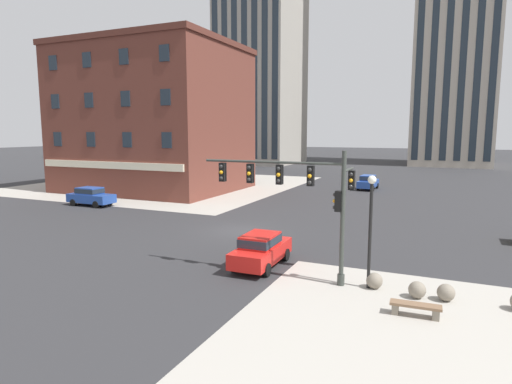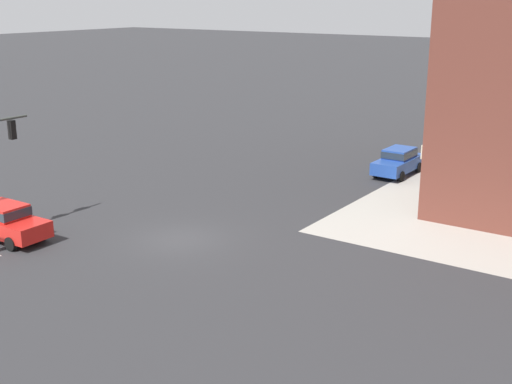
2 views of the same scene
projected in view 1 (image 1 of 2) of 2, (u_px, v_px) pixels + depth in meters
ground_plane at (238, 231)px, 29.46m from camera, size 320.00×320.00×0.00m
sidewalk_far_corner at (168, 184)px, 55.59m from camera, size 32.00×32.00×0.02m
traffic_signal_main at (305, 192)px, 19.31m from camera, size 6.88×2.09×5.93m
bollard_sphere_curb_a at (374, 281)px, 18.57m from camera, size 0.69×0.69×0.69m
bollard_sphere_curb_b at (417, 290)px, 17.49m from camera, size 0.69×0.69×0.69m
bollard_sphere_curb_c at (446, 293)px, 17.20m from camera, size 0.69×0.69×0.69m
bench_near_signal at (415, 308)px, 15.75m from camera, size 1.82×0.55×0.49m
street_lamp_corner_near at (371, 217)px, 18.24m from camera, size 0.36×0.36×4.90m
car_main_northbound_near at (368, 182)px, 50.42m from camera, size 2.00×4.46×1.68m
car_main_southbound_near at (91, 196)px, 39.32m from camera, size 4.42×1.92×1.68m
car_main_southbound_far at (261, 249)px, 21.53m from camera, size 1.94×4.43×1.68m
storefront_block_near_corner at (155, 119)px, 49.79m from camera, size 19.10×15.56×16.42m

